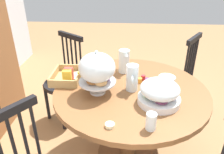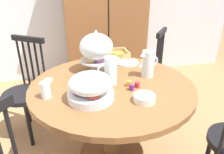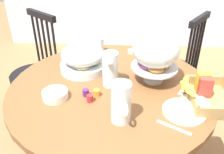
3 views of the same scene
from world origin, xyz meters
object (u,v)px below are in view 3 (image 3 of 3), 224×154
Objects in this scene: drinking_glass at (99,45)px; orange_juice_pitcher at (121,104)px; dining_table at (111,113)px; butter_dish at (132,51)px; windsor_chair_near_window at (36,74)px; china_plate_small at (195,103)px; windsor_chair_far_side at (175,70)px; fruit_platter_covered at (83,58)px; milk_pitcher at (110,71)px; china_plate_large at (184,111)px; cereal_basket at (206,93)px; cereal_bowl at (55,95)px; pastry_stand_with_dome at (156,52)px.

orange_juice_pitcher is at bearing 12.99° from drinking_glass.
butter_dish is at bearing 164.22° from dining_table.
windsor_chair_near_window is 1.40m from china_plate_small.
dining_table is 0.91m from windsor_chair_near_window.
fruit_platter_covered is (0.54, -0.74, 0.37)m from windsor_chair_far_side.
milk_pitcher is 0.47m from china_plate_large.
windsor_chair_far_side reaches higher than china_plate_large.
china_plate_large is (0.12, -0.13, -0.04)m from cereal_basket.
china_plate_large is (0.41, 0.58, -0.08)m from fruit_platter_covered.
fruit_platter_covered is 0.74m from china_plate_small.
cereal_bowl is 1.27× the size of drinking_glass.
milk_pitcher is (0.17, 0.19, 0.01)m from fruit_platter_covered.
windsor_chair_near_window is 6.50× the size of china_plate_small.
cereal_basket is at bearing 112.85° from orange_juice_pitcher.
orange_juice_pitcher is 0.34m from china_plate_large.
drinking_glass is at bearing -138.30° from china_plate_small.
windsor_chair_near_window is 1.44m from cereal_basket.
fruit_platter_covered reaches higher than dining_table.
pastry_stand_with_dome is at bearing -156.70° from china_plate_large.
windsor_chair_near_window is 4.66× the size of orange_juice_pitcher.
cereal_bowl is at bearing -16.93° from drinking_glass.
fruit_platter_covered is 0.72m from china_plate_large.
windsor_chair_far_side is 0.57m from butter_dish.
fruit_platter_covered is at bearing -53.50° from windsor_chair_far_side.
milk_pitcher is at bearing -167.74° from orange_juice_pitcher.
pastry_stand_with_dome is at bearing 61.58° from windsor_chair_near_window.
dining_table is 0.44m from orange_juice_pitcher.
cereal_bowl reaches higher than butter_dish.
milk_pitcher reaches higher than cereal_bowl.
windsor_chair_far_side is 3.25× the size of fruit_platter_covered.
dining_table is 0.31m from milk_pitcher.
butter_dish is at bearing 163.20° from milk_pitcher.
cereal_bowl is (0.73, 0.39, 0.31)m from windsor_chair_near_window.
china_plate_small is 1.07× the size of cereal_bowl.
fruit_platter_covered is 2.14× the size of cereal_bowl.
dining_table is at bearing -36.63° from windsor_chair_far_side.
drinking_glass is at bearing -68.26° from windsor_chair_far_side.
fruit_platter_covered is at bearing -132.22° from milk_pitcher.
drinking_glass is at bearing -167.01° from orange_juice_pitcher.
windsor_chair_near_window is 0.89m from butter_dish.
dining_table is at bearing -102.18° from cereal_basket.
butter_dish is (-0.77, 0.07, -0.08)m from orange_juice_pitcher.
fruit_platter_covered is at bearing -112.51° from cereal_basket.
china_plate_small is at bearing 109.64° from orange_juice_pitcher.
drinking_glass is 0.25m from butter_dish.
china_plate_small is (0.18, 0.46, -0.08)m from milk_pitcher.
fruit_platter_covered is 1.43× the size of orange_juice_pitcher.
orange_juice_pitcher is 3.48× the size of butter_dish.
butter_dish is (-0.28, 0.33, -0.07)m from fruit_platter_covered.
orange_juice_pitcher is 0.95× the size of china_plate_large.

